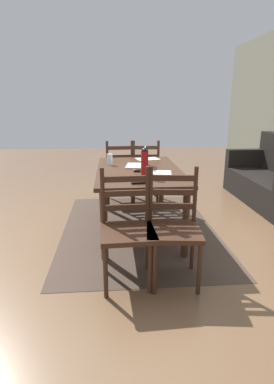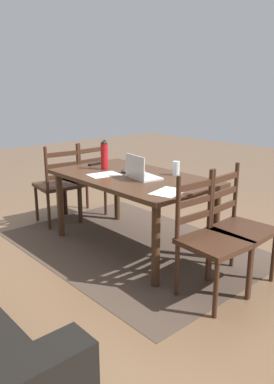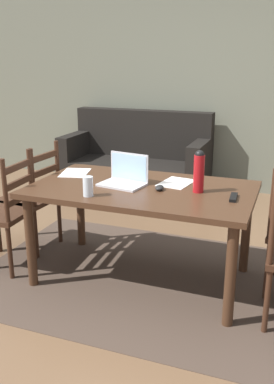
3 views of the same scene
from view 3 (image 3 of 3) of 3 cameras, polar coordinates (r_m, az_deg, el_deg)
ground_plane at (r=3.40m, az=0.62°, el=-11.27°), size 14.00×14.00×0.00m
area_rug at (r=3.40m, az=0.62°, el=-11.23°), size 2.50×1.79×0.01m
wall_back at (r=5.54m, az=10.32°, el=14.24°), size 8.00×0.12×2.70m
dining_table at (r=3.14m, az=0.66°, el=-0.85°), size 1.61×0.94×0.74m
chair_left_near at (r=3.56m, az=-17.23°, el=-2.58°), size 0.46×0.46×0.95m
chair_left_far at (r=3.84m, az=-13.90°, el=-0.84°), size 0.46×0.46×0.95m
couch at (r=5.45m, az=0.05°, el=3.88°), size 1.80×0.80×1.00m
laptop at (r=3.17m, az=-1.59°, el=2.06°), size 0.35×0.27×0.23m
water_bottle at (r=2.99m, az=8.26°, el=2.84°), size 0.08×0.08×0.30m
drinking_glass at (r=2.91m, az=-6.55°, el=0.75°), size 0.07×0.07×0.14m
computer_mouse at (r=3.04m, az=3.02°, el=0.57°), size 0.07×0.11×0.03m
tv_remote at (r=2.92m, az=12.74°, el=-0.69°), size 0.06×0.17×0.02m
paper_stack_left at (r=3.23m, az=5.24°, el=1.23°), size 0.25×0.33×0.00m
paper_stack_right at (r=3.53m, az=-8.27°, el=2.55°), size 0.28×0.34×0.00m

